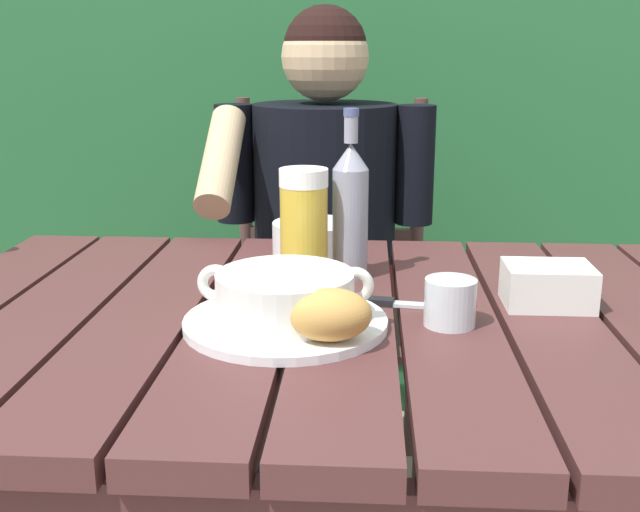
% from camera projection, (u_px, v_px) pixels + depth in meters
% --- Properties ---
extents(dining_table, '(1.25, 0.82, 0.78)m').
position_uv_depth(dining_table, '(346.00, 381.00, 1.09)').
color(dining_table, '#4D2928').
rests_on(dining_table, ground_plane).
extents(hedge_backdrop, '(3.67, 0.96, 2.79)m').
position_uv_depth(hedge_backdrop, '(402.00, 15.00, 2.47)').
color(hedge_backdrop, '#245E32').
rests_on(hedge_backdrop, ground_plane).
extents(chair_near_diner, '(0.50, 0.43, 1.01)m').
position_uv_depth(chair_near_diner, '(328.00, 307.00, 1.96)').
color(chair_near_diner, '#47302B').
rests_on(chair_near_diner, ground_plane).
extents(person_eating, '(0.48, 0.47, 1.22)m').
position_uv_depth(person_eating, '(322.00, 239.00, 1.71)').
color(person_eating, black).
rests_on(person_eating, ground_plane).
extents(serving_plate, '(0.27, 0.27, 0.01)m').
position_uv_depth(serving_plate, '(286.00, 322.00, 1.01)').
color(serving_plate, white).
rests_on(serving_plate, dining_table).
extents(soup_bowl, '(0.23, 0.18, 0.07)m').
position_uv_depth(soup_bowl, '(285.00, 294.00, 1.00)').
color(soup_bowl, white).
rests_on(soup_bowl, serving_plate).
extents(bread_roll, '(0.11, 0.09, 0.06)m').
position_uv_depth(bread_roll, '(330.00, 315.00, 0.92)').
color(bread_roll, '#C89045').
rests_on(bread_roll, serving_plate).
extents(beer_glass, '(0.07, 0.07, 0.18)m').
position_uv_depth(beer_glass, '(304.00, 226.00, 1.18)').
color(beer_glass, gold).
rests_on(beer_glass, dining_table).
extents(beer_bottle, '(0.06, 0.06, 0.27)m').
position_uv_depth(beer_bottle, '(350.00, 208.00, 1.20)').
color(beer_bottle, gray).
rests_on(beer_bottle, dining_table).
extents(water_glass_small, '(0.07, 0.07, 0.06)m').
position_uv_depth(water_glass_small, '(450.00, 302.00, 1.01)').
color(water_glass_small, silver).
rests_on(water_glass_small, dining_table).
extents(butter_tub, '(0.12, 0.09, 0.06)m').
position_uv_depth(butter_tub, '(548.00, 285.00, 1.08)').
color(butter_tub, white).
rests_on(butter_tub, dining_table).
extents(table_knife, '(0.17, 0.04, 0.01)m').
position_uv_depth(table_knife, '(391.00, 303.00, 1.09)').
color(table_knife, silver).
rests_on(table_knife, dining_table).
extents(diner_bowl, '(0.14, 0.14, 0.06)m').
position_uv_depth(diner_bowl, '(313.00, 238.00, 1.36)').
color(diner_bowl, white).
rests_on(diner_bowl, dining_table).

